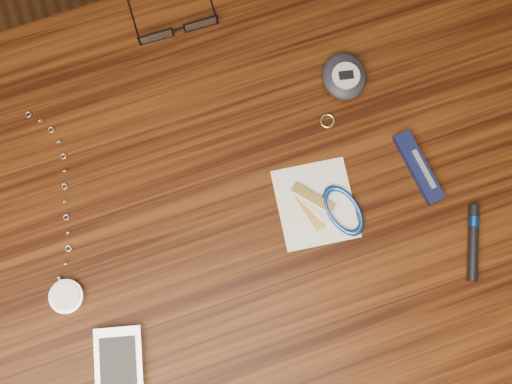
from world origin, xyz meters
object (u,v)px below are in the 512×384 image
Objects in this scene: pda_phone at (120,372)px; notepad_keys at (330,207)px; desk at (237,236)px; pocket_watch at (66,290)px; eyeglasses at (177,26)px; pocket_knife at (419,167)px; pedometer at (344,76)px.

pda_phone reaches higher than notepad_keys.
desk is 8.60× the size of pda_phone.
pocket_watch is at bearing -177.66° from desk.
eyeglasses is 0.37m from pocket_knife.
eyeglasses is 0.43× the size of pocket_watch.
eyeglasses is 1.51× the size of pedometer.
eyeglasses reaches higher than pda_phone.
desk is 0.16m from notepad_keys.
pocket_watch is 0.44m from pedometer.
desk is 0.27m from pocket_knife.
notepad_keys is (0.11, -0.29, -0.01)m from eyeglasses.
pocket_knife is at bearing -0.75° from desk.
pocket_watch is 2.30× the size of pda_phone.
pedometer is at bearing 108.97° from pocket_knife.
pedometer is 0.64× the size of notepad_keys.
desk is 13.17× the size of pedometer.
eyeglasses is 0.23m from pedometer.
pedometer is (0.38, 0.26, 0.00)m from pda_phone.
pda_phone is 1.17× the size of pocket_knife.
pedometer is at bearing 34.56° from pda_phone.
pocket_watch is at bearing -129.16° from eyeglasses.
pocket_watch is at bearing 107.27° from pda_phone.
desk is 0.30m from eyeglasses.
pocket_watch is 3.53× the size of pedometer.
pocket_knife is (0.23, -0.28, -0.00)m from eyeglasses.
desk is at bearing -144.54° from pedometer.
pocket_watch is 0.12m from pda_phone.
eyeglasses reaches higher than pocket_knife.
eyeglasses is 0.97× the size of notepad_keys.
pocket_watch is at bearing -179.29° from pocket_knife.
eyeglasses is 0.31m from notepad_keys.
notepad_keys reaches higher than desk.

